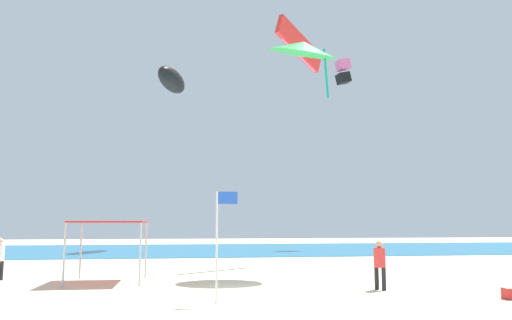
{
  "coord_description": "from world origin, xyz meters",
  "views": [
    {
      "loc": [
        -2.09,
        -16.15,
        2.19
      ],
      "look_at": [
        1.7,
        9.22,
        5.47
      ],
      "focal_mm": 34.82,
      "sensor_mm": 36.0,
      "label": 1
    }
  ],
  "objects": [
    {
      "name": "kite_box_pink",
      "position": [
        12.43,
        26.51,
        16.08
      ],
      "size": [
        1.37,
        1.22,
        2.42
      ],
      "rotation": [
        0.0,
        0.0,
        4.86
      ],
      "color": "pink"
    },
    {
      "name": "ground",
      "position": [
        0.0,
        0.0,
        -0.05
      ],
      "size": [
        110.0,
        110.0,
        0.1
      ],
      "primitive_type": "cube",
      "color": "beige"
    },
    {
      "name": "kite_delta_green",
      "position": [
        3.25,
        5.03,
        10.12
      ],
      "size": [
        4.05,
        4.06,
        2.92
      ],
      "rotation": [
        0.0,
        0.0,
        3.54
      ],
      "color": "green"
    },
    {
      "name": "ocean_strip",
      "position": [
        0.0,
        26.15,
        0.01
      ],
      "size": [
        110.0,
        20.77,
        0.03
      ],
      "primitive_type": "cube",
      "color": "#1E6B93",
      "rests_on": "ground"
    },
    {
      "name": "kite_parafoil_red",
      "position": [
        4.47,
        10.76,
        12.41
      ],
      "size": [
        3.41,
        2.96,
        2.56
      ],
      "rotation": [
        0.0,
        0.0,
        0.7
      ],
      "color": "red"
    },
    {
      "name": "kite_inflatable_black",
      "position": [
        -3.16,
        26.82,
        14.7
      ],
      "size": [
        3.41,
        6.36,
        2.33
      ],
      "rotation": [
        0.0,
        0.0,
        4.47
      ],
      "color": "black"
    },
    {
      "name": "person_leftmost",
      "position": [
        4.45,
        -0.18,
        0.95
      ],
      "size": [
        0.38,
        0.39,
        1.62
      ],
      "rotation": [
        0.0,
        0.0,
        2.11
      ],
      "color": "black",
      "rests_on": "ground"
    },
    {
      "name": "banner_flag",
      "position": [
        -1.03,
        -2.11,
        1.89
      ],
      "size": [
        0.61,
        0.06,
        3.08
      ],
      "color": "silver",
      "rests_on": "ground"
    },
    {
      "name": "canopy_tent",
      "position": [
        -4.79,
        3.43,
        2.15
      ],
      "size": [
        2.63,
        2.92,
        2.27
      ],
      "color": "#B2B2B7",
      "rests_on": "ground"
    }
  ]
}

